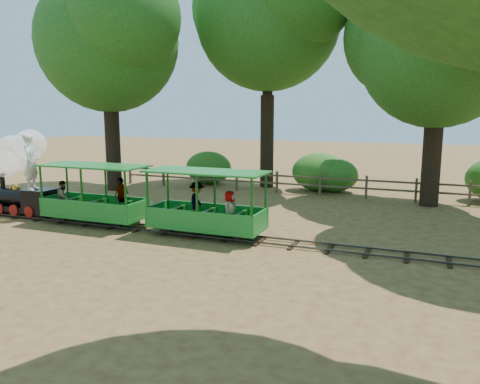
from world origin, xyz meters
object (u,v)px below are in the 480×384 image
at_px(carriage_rear, 207,210).
at_px(carriage_front, 95,201).
at_px(locomotive, 19,166).
at_px(fence, 298,182).

bearing_deg(carriage_rear, carriage_front, 179.74).
relative_size(locomotive, fence, 0.18).
bearing_deg(carriage_rear, fence, 85.02).
relative_size(carriage_front, fence, 0.20).
distance_m(locomotive, carriage_rear, 7.45).
bearing_deg(locomotive, fence, 44.52).
height_order(locomotive, carriage_rear, locomotive).
distance_m(carriage_rear, fence, 8.04).
height_order(carriage_front, carriage_rear, same).
bearing_deg(fence, carriage_rear, -94.98).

